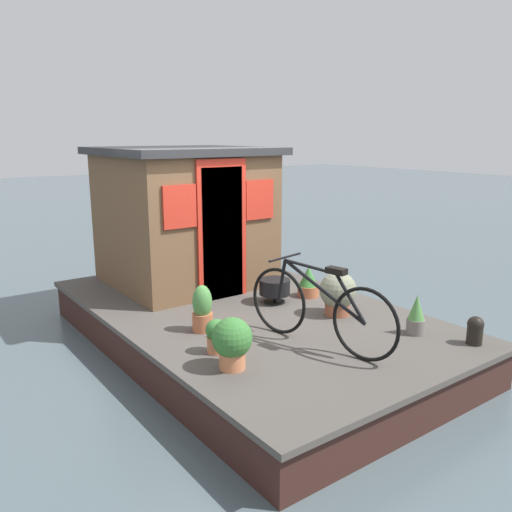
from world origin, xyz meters
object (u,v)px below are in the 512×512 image
object	(u,v)px
potted_plant_sage	(416,315)
charcoal_grill	(275,288)
bicycle	(319,308)
potted_plant_rosemary	(338,293)
mooring_bollard	(475,330)
potted_plant_thyme	(308,282)
houseboat_cabin	(184,216)
potted_plant_ivy	(232,341)
potted_plant_lavender	(216,335)
potted_plant_basil	(202,309)

from	to	relation	value
potted_plant_sage	charcoal_grill	xyz separation A→B (m)	(1.74, 0.55, -0.01)
bicycle	potted_plant_sage	distance (m)	1.15
bicycle	potted_plant_sage	world-z (taller)	bicycle
potted_plant_rosemary	mooring_bollard	xyz separation A→B (m)	(-1.48, -0.49, -0.12)
potted_plant_thyme	mooring_bollard	world-z (taller)	potted_plant_thyme
houseboat_cabin	potted_plant_ivy	size ratio (longest dim) A/B	4.51
houseboat_cabin	potted_plant_lavender	size ratio (longest dim) A/B	6.42
potted_plant_sage	potted_plant_ivy	world-z (taller)	potted_plant_ivy
potted_plant_basil	potted_plant_rosemary	size ratio (longest dim) A/B	0.99
potted_plant_thyme	mooring_bollard	size ratio (longest dim) A/B	1.37
bicycle	potted_plant_lavender	world-z (taller)	bicycle
potted_plant_basil	potted_plant_rosemary	world-z (taller)	potted_plant_rosemary
potted_plant_ivy	charcoal_grill	bearing A→B (deg)	-49.45
bicycle	potted_plant_sage	bearing A→B (deg)	-109.43
bicycle	potted_plant_sage	xyz separation A→B (m)	(-0.38, -1.07, -0.19)
potted_plant_thyme	potted_plant_basil	bearing A→B (deg)	98.48
charcoal_grill	mooring_bollard	size ratio (longest dim) A/B	1.32
potted_plant_basil	potted_plant_lavender	size ratio (longest dim) A/B	1.52
bicycle	potted_plant_rosemary	xyz separation A→B (m)	(0.56, -0.83, -0.12)
bicycle	potted_plant_basil	world-z (taller)	bicycle
potted_plant_lavender	charcoal_grill	bearing A→B (deg)	-57.93
houseboat_cabin	charcoal_grill	bearing A→B (deg)	-164.67
potted_plant_basil	charcoal_grill	world-z (taller)	potted_plant_basil
potted_plant_thyme	mooring_bollard	bearing A→B (deg)	-173.01
potted_plant_basil	potted_plant_lavender	bearing A→B (deg)	162.02
houseboat_cabin	charcoal_grill	xyz separation A→B (m)	(-1.54, -0.42, -0.77)
bicycle	potted_plant_thyme	size ratio (longest dim) A/B	4.31
houseboat_cabin	potted_plant_sage	bearing A→B (deg)	-163.47
potted_plant_sage	charcoal_grill	bearing A→B (deg)	17.58
houseboat_cabin	potted_plant_thyme	bearing A→B (deg)	-149.21
potted_plant_thyme	charcoal_grill	world-z (taller)	potted_plant_thyme
potted_plant_basil	potted_plant_thyme	bearing A→B (deg)	-81.52
potted_plant_sage	potted_plant_lavender	xyz separation A→B (m)	(0.84, 1.99, -0.03)
potted_plant_rosemary	potted_plant_ivy	distance (m)	1.89
houseboat_cabin	mooring_bollard	distance (m)	4.09
bicycle	potted_plant_basil	xyz separation A→B (m)	(1.05, 0.73, -0.15)
potted_plant_thyme	charcoal_grill	bearing A→B (deg)	84.51
bicycle	potted_plant_sage	size ratio (longest dim) A/B	4.04
potted_plant_basil	potted_plant_lavender	xyz separation A→B (m)	(-0.58, 0.19, -0.07)
houseboat_cabin	potted_plant_basil	distance (m)	2.16
charcoal_grill	houseboat_cabin	bearing A→B (deg)	15.33
potted_plant_thyme	charcoal_grill	distance (m)	0.53
houseboat_cabin	potted_plant_lavender	bearing A→B (deg)	157.47
potted_plant_rosemary	charcoal_grill	bearing A→B (deg)	21.26
potted_plant_rosemary	potted_plant_ivy	size ratio (longest dim) A/B	1.08
potted_plant_lavender	mooring_bollard	world-z (taller)	potted_plant_lavender
bicycle	mooring_bollard	bearing A→B (deg)	-124.85
potted_plant_basil	potted_plant_ivy	distance (m)	1.02
bicycle	potted_plant_lavender	bearing A→B (deg)	63.18
potted_plant_basil	potted_plant_sage	bearing A→B (deg)	-128.44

